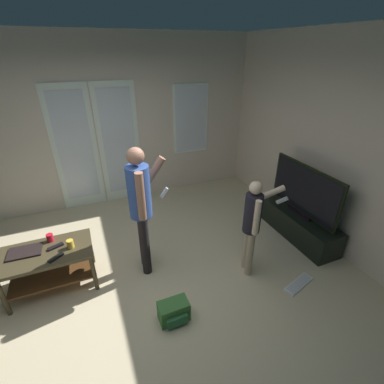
{
  "coord_description": "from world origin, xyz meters",
  "views": [
    {
      "loc": [
        -0.26,
        -2.27,
        2.54
      ],
      "look_at": [
        0.83,
        0.33,
        1.04
      ],
      "focal_mm": 25.49,
      "sensor_mm": 36.0,
      "label": 1
    }
  ],
  "objects_px": {
    "coffee_table": "(49,261)",
    "person_adult": "(141,202)",
    "flat_screen_tv": "(305,191)",
    "cup_by_laptop": "(50,238)",
    "tv_stand": "(298,224)",
    "loose_keyboard": "(299,284)",
    "tv_remote_black": "(56,247)",
    "person_child": "(253,220)",
    "laptop_closed": "(25,252)",
    "cup_near_edge": "(70,244)",
    "dvd_remote_slim": "(56,258)",
    "backpack": "(174,312)"
  },
  "relations": [
    {
      "from": "person_child",
      "to": "loose_keyboard",
      "type": "bearing_deg",
      "value": -46.18
    },
    {
      "from": "loose_keyboard",
      "to": "cup_near_edge",
      "type": "height_order",
      "value": "cup_near_edge"
    },
    {
      "from": "backpack",
      "to": "tv_remote_black",
      "type": "distance_m",
      "value": 1.53
    },
    {
      "from": "person_child",
      "to": "tv_remote_black",
      "type": "distance_m",
      "value": 2.28
    },
    {
      "from": "loose_keyboard",
      "to": "tv_remote_black",
      "type": "xyz_separation_m",
      "value": [
        -2.6,
        1.16,
        0.52
      ]
    },
    {
      "from": "person_child",
      "to": "cup_near_edge",
      "type": "distance_m",
      "value": 2.11
    },
    {
      "from": "loose_keyboard",
      "to": "person_adult",
      "type": "bearing_deg",
      "value": 147.97
    },
    {
      "from": "flat_screen_tv",
      "to": "cup_by_laptop",
      "type": "height_order",
      "value": "flat_screen_tv"
    },
    {
      "from": "flat_screen_tv",
      "to": "tv_remote_black",
      "type": "relative_size",
      "value": 7.19
    },
    {
      "from": "cup_by_laptop",
      "to": "dvd_remote_slim",
      "type": "distance_m",
      "value": 0.36
    },
    {
      "from": "tv_stand",
      "to": "dvd_remote_slim",
      "type": "xyz_separation_m",
      "value": [
        -3.25,
        0.16,
        0.34
      ]
    },
    {
      "from": "person_adult",
      "to": "cup_near_edge",
      "type": "distance_m",
      "value": 0.93
    },
    {
      "from": "person_adult",
      "to": "tv_remote_black",
      "type": "bearing_deg",
      "value": 171.29
    },
    {
      "from": "person_child",
      "to": "dvd_remote_slim",
      "type": "xyz_separation_m",
      "value": [
        -2.16,
        0.5,
        -0.23
      ]
    },
    {
      "from": "person_adult",
      "to": "person_child",
      "type": "distance_m",
      "value": 1.31
    },
    {
      "from": "coffee_table",
      "to": "cup_near_edge",
      "type": "xyz_separation_m",
      "value": [
        0.26,
        -0.03,
        0.19
      ]
    },
    {
      "from": "tv_remote_black",
      "to": "cup_near_edge",
      "type": "bearing_deg",
      "value": -43.31
    },
    {
      "from": "flat_screen_tv",
      "to": "cup_by_laptop",
      "type": "distance_m",
      "value": 3.36
    },
    {
      "from": "tv_stand",
      "to": "person_child",
      "type": "height_order",
      "value": "person_child"
    },
    {
      "from": "cup_by_laptop",
      "to": "coffee_table",
      "type": "bearing_deg",
      "value": -103.91
    },
    {
      "from": "person_child",
      "to": "cup_near_edge",
      "type": "height_order",
      "value": "person_child"
    },
    {
      "from": "person_child",
      "to": "backpack",
      "type": "xyz_separation_m",
      "value": [
        -1.11,
        -0.32,
        -0.65
      ]
    },
    {
      "from": "person_child",
      "to": "dvd_remote_slim",
      "type": "distance_m",
      "value": 2.22
    },
    {
      "from": "person_adult",
      "to": "cup_by_laptop",
      "type": "xyz_separation_m",
      "value": [
        -1.05,
        0.31,
        -0.41
      ]
    },
    {
      "from": "flat_screen_tv",
      "to": "coffee_table",
      "type": "bearing_deg",
      "value": 174.56
    },
    {
      "from": "loose_keyboard",
      "to": "flat_screen_tv",
      "type": "bearing_deg",
      "value": 50.97
    },
    {
      "from": "flat_screen_tv",
      "to": "person_child",
      "type": "height_order",
      "value": "person_child"
    },
    {
      "from": "backpack",
      "to": "flat_screen_tv",
      "type": "bearing_deg",
      "value": 16.9
    },
    {
      "from": "tv_stand",
      "to": "person_adult",
      "type": "bearing_deg",
      "value": 174.84
    },
    {
      "from": "laptop_closed",
      "to": "tv_stand",
      "type": "bearing_deg",
      "value": -3.58
    },
    {
      "from": "cup_near_edge",
      "to": "tv_remote_black",
      "type": "height_order",
      "value": "cup_near_edge"
    },
    {
      "from": "cup_near_edge",
      "to": "person_child",
      "type": "bearing_deg",
      "value": -17.59
    },
    {
      "from": "coffee_table",
      "to": "person_adult",
      "type": "bearing_deg",
      "value": -6.18
    },
    {
      "from": "loose_keyboard",
      "to": "cup_near_edge",
      "type": "bearing_deg",
      "value": 155.87
    },
    {
      "from": "backpack",
      "to": "loose_keyboard",
      "type": "distance_m",
      "value": 1.56
    },
    {
      "from": "loose_keyboard",
      "to": "coffee_table",
      "type": "bearing_deg",
      "value": 157.39
    },
    {
      "from": "person_child",
      "to": "backpack",
      "type": "bearing_deg",
      "value": -163.82
    },
    {
      "from": "tv_remote_black",
      "to": "dvd_remote_slim",
      "type": "distance_m",
      "value": 0.2
    },
    {
      "from": "cup_by_laptop",
      "to": "tv_remote_black",
      "type": "xyz_separation_m",
      "value": [
        0.06,
        -0.15,
        -0.03
      ]
    },
    {
      "from": "backpack",
      "to": "dvd_remote_slim",
      "type": "relative_size",
      "value": 1.84
    },
    {
      "from": "tv_stand",
      "to": "cup_by_laptop",
      "type": "xyz_separation_m",
      "value": [
        -3.31,
        0.51,
        0.38
      ]
    },
    {
      "from": "tv_stand",
      "to": "backpack",
      "type": "height_order",
      "value": "tv_stand"
    },
    {
      "from": "coffee_table",
      "to": "backpack",
      "type": "bearing_deg",
      "value": -40.51
    },
    {
      "from": "coffee_table",
      "to": "person_child",
      "type": "relative_size",
      "value": 0.77
    },
    {
      "from": "coffee_table",
      "to": "person_child",
      "type": "distance_m",
      "value": 2.39
    },
    {
      "from": "loose_keyboard",
      "to": "laptop_closed",
      "type": "bearing_deg",
      "value": 157.67
    },
    {
      "from": "laptop_closed",
      "to": "flat_screen_tv",
      "type": "bearing_deg",
      "value": -3.52
    },
    {
      "from": "flat_screen_tv",
      "to": "tv_remote_black",
      "type": "height_order",
      "value": "flat_screen_tv"
    },
    {
      "from": "person_child",
      "to": "tv_remote_black",
      "type": "height_order",
      "value": "person_child"
    },
    {
      "from": "person_child",
      "to": "cup_by_laptop",
      "type": "xyz_separation_m",
      "value": [
        -2.22,
        0.85,
        -0.2
      ]
    }
  ]
}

